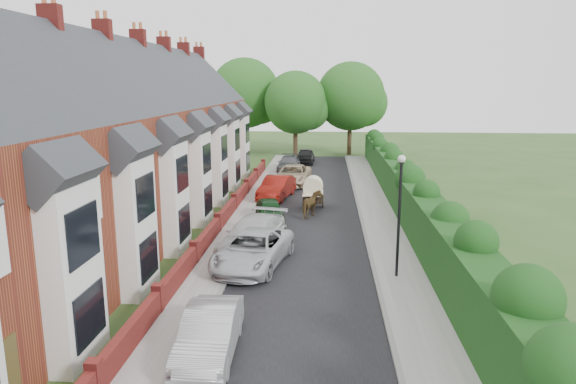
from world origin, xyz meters
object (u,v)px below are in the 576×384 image
object	(u,v)px
lamppost	(400,201)
car_white	(253,235)
car_green	(270,210)
horse	(312,205)
car_red	(277,187)
car_grey	(289,164)
car_beige	(293,175)
car_silver_a	(209,334)
horse_cart	(313,191)
car_black	(305,156)
car_silver_b	(253,250)

from	to	relation	value
lamppost	car_white	bearing A→B (deg)	154.89
car_green	horse	xyz separation A→B (m)	(2.45, 1.07, 0.13)
car_red	car_grey	size ratio (longest dim) A/B	1.00
lamppost	car_green	size ratio (longest dim) A/B	1.35
car_beige	horse	bearing A→B (deg)	-75.15
car_beige	car_silver_a	bearing A→B (deg)	-86.82
car_green	car_beige	distance (m)	11.30
car_grey	horse_cart	distance (m)	14.65
car_black	horse	distance (m)	21.37
car_green	car_beige	world-z (taller)	car_beige
car_red	car_black	bearing A→B (deg)	96.19
car_silver_b	horse_cart	world-z (taller)	horse_cart
car_white	car_black	size ratio (longest dim) A/B	1.28
lamppost	horse	distance (m)	10.68
car_red	horse	world-z (taller)	car_red
car_silver_b	car_silver_a	bearing A→B (deg)	-80.74
car_grey	car_black	distance (m)	5.10
car_green	car_black	distance (m)	22.43
car_beige	lamppost	bearing A→B (deg)	-69.54
lamppost	car_grey	xyz separation A→B (m)	(-6.40, 26.07, -2.60)
car_green	car_grey	distance (m)	17.47
car_beige	car_white	bearing A→B (deg)	-87.98
car_white	horse	world-z (taller)	car_white
car_red	car_beige	bearing A→B (deg)	92.13
car_green	car_black	size ratio (longest dim) A/B	0.88
car_grey	horse	world-z (taller)	horse
car_silver_a	horse	bearing A→B (deg)	79.01
lamppost	car_silver_b	bearing A→B (deg)	170.70
car_silver_b	car_grey	size ratio (longest dim) A/B	1.15
car_grey	horse	bearing A→B (deg)	-80.69
car_beige	car_silver_b	bearing A→B (deg)	-86.81
car_beige	car_black	bearing A→B (deg)	92.05
car_red	lamppost	bearing A→B (deg)	-55.70
lamppost	horse_cart	bearing A→B (deg)	107.97
lamppost	horse_cart	distance (m)	12.43
lamppost	horse_cart	world-z (taller)	lamppost
lamppost	car_silver_a	world-z (taller)	lamppost
car_green	horse_cart	bearing A→B (deg)	39.96
car_white	car_grey	distance (m)	23.07
car_white	car_red	bearing A→B (deg)	101.62
car_silver_b	car_black	bearing A→B (deg)	98.89
car_green	car_silver_a	bearing A→B (deg)	-101.67
lamppost	car_beige	size ratio (longest dim) A/B	0.94
car_red	horse_cart	bearing A→B (deg)	-38.38
car_red	horse_cart	size ratio (longest dim) A/B	1.61
car_silver_b	car_beige	world-z (taller)	car_silver_b
car_beige	car_grey	xyz separation A→B (m)	(-0.79, 6.19, -0.07)
car_green	car_grey	bearing A→B (deg)	79.19
car_red	car_beige	size ratio (longest dim) A/B	0.87
car_green	car_red	size ratio (longest dim) A/B	0.80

